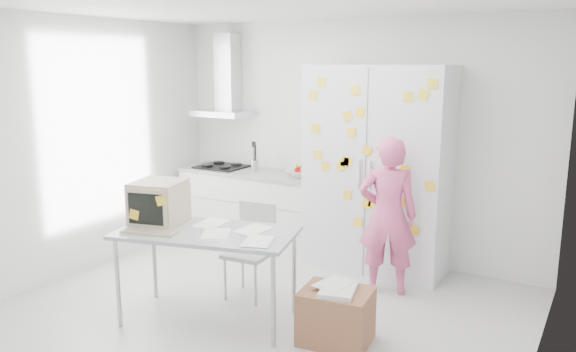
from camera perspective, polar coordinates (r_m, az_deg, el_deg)
The scene contains 10 objects.
floor at distance 5.19m, azimuth -3.23°, elevation -14.04°, with size 4.50×4.00×0.02m, color silver.
walls at distance 5.37m, azimuth 0.89°, elevation 2.10°, with size 4.52×4.01×2.70m.
ceiling at distance 4.71m, azimuth -3.62°, elevation 17.27°, with size 4.50×4.00×0.02m, color white.
counter_run at distance 6.99m, azimuth -3.69°, elevation -3.08°, with size 1.84×0.63×1.28m.
range_hood at distance 7.14m, azimuth -6.26°, elevation 9.27°, with size 0.70×0.48×1.01m.
tall_cabinet at distance 6.07m, azimuth 9.07°, elevation 0.66°, with size 1.50×0.68×2.20m.
person at distance 5.50m, azimuth 10.08°, elevation -4.01°, with size 0.56×0.37×1.54m, color #E45890.
desk at distance 4.99m, azimuth -11.34°, elevation -3.99°, with size 1.65×1.12×1.20m.
chair at distance 5.44m, azimuth -3.66°, elevation -6.92°, with size 0.44×0.44×0.90m.
cardboard_box at distance 4.66m, azimuth 4.90°, elevation -13.93°, with size 0.60×0.51×0.48m.
Camera 1 is at (2.62, -3.88, 2.22)m, focal length 35.00 mm.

